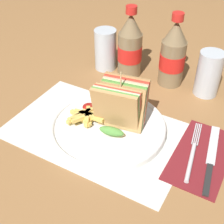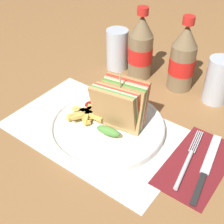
% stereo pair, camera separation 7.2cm
% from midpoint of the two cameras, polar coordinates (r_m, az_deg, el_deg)
% --- Properties ---
extents(ground_plane, '(4.00, 4.00, 0.00)m').
position_cam_midpoint_polar(ground_plane, '(0.75, -5.06, -2.38)').
color(ground_plane, olive).
extents(placemat, '(0.41, 0.26, 0.00)m').
position_cam_midpoint_polar(placemat, '(0.73, -5.43, -3.63)').
color(placemat, silver).
rests_on(placemat, ground_plane).
extents(plate_main, '(0.27, 0.27, 0.02)m').
position_cam_midpoint_polar(plate_main, '(0.72, -3.62, -2.82)').
color(plate_main, white).
rests_on(plate_main, ground_plane).
extents(club_sandwich, '(0.12, 0.11, 0.14)m').
position_cam_midpoint_polar(club_sandwich, '(0.69, -1.47, 1.06)').
color(club_sandwich, tan).
rests_on(club_sandwich, plate_main).
extents(fries_pile, '(0.09, 0.09, 0.02)m').
position_cam_midpoint_polar(fries_pile, '(0.73, -7.82, -0.77)').
color(fries_pile, '#E0B756').
rests_on(fries_pile, plate_main).
extents(ketchup_blob, '(0.04, 0.03, 0.01)m').
position_cam_midpoint_polar(ketchup_blob, '(0.76, -6.75, 0.75)').
color(ketchup_blob, maroon).
rests_on(ketchup_blob, plate_main).
extents(napkin, '(0.11, 0.21, 0.00)m').
position_cam_midpoint_polar(napkin, '(0.68, 13.22, -7.88)').
color(napkin, maroon).
rests_on(napkin, ground_plane).
extents(fork, '(0.04, 0.18, 0.01)m').
position_cam_midpoint_polar(fork, '(0.67, 11.47, -7.98)').
color(fork, silver).
rests_on(fork, napkin).
extents(knife, '(0.05, 0.20, 0.00)m').
position_cam_midpoint_polar(knife, '(0.68, 14.79, -8.33)').
color(knife, black).
rests_on(knife, napkin).
extents(coke_bottle_near, '(0.07, 0.07, 0.20)m').
position_cam_midpoint_polar(coke_bottle_near, '(0.89, 0.96, 11.75)').
color(coke_bottle_near, '#7A6647').
rests_on(coke_bottle_near, ground_plane).
extents(coke_bottle_far, '(0.07, 0.07, 0.20)m').
position_cam_midpoint_polar(coke_bottle_far, '(0.86, 8.70, 10.20)').
color(coke_bottle_far, '#7A6647').
rests_on(coke_bottle_far, ground_plane).
extents(glass_near, '(0.06, 0.06, 0.12)m').
position_cam_midpoint_polar(glass_near, '(0.85, 14.88, 6.27)').
color(glass_near, silver).
rests_on(glass_near, ground_plane).
extents(glass_far, '(0.06, 0.06, 0.12)m').
position_cam_midpoint_polar(glass_far, '(0.94, -3.43, 10.82)').
color(glass_far, silver).
rests_on(glass_far, ground_plane).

